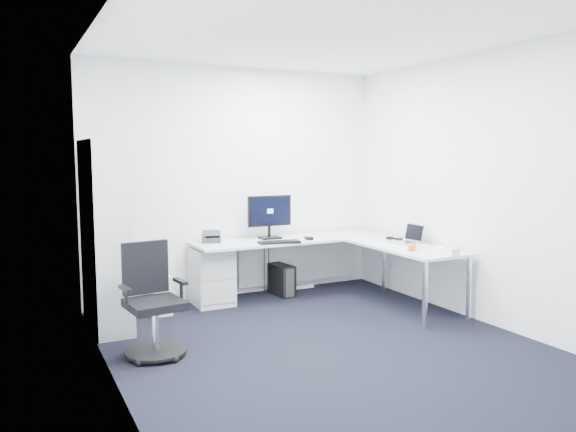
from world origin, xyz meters
name	(u,v)px	position (x,y,z in m)	size (l,w,h in m)	color
ground	(326,347)	(0.00, 0.00, 0.00)	(4.20, 4.20, 0.00)	black
ceiling	(329,32)	(0.00, 0.00, 2.70)	(4.20, 4.20, 0.00)	white
wall_back	(237,183)	(0.00, 2.10, 1.35)	(3.60, 0.02, 2.70)	white
wall_front	(533,221)	(0.00, -2.10, 1.35)	(3.60, 0.02, 2.70)	white
wall_left	(110,203)	(-1.80, 0.00, 1.35)	(0.02, 4.20, 2.70)	white
wall_right	(482,188)	(1.80, 0.00, 1.35)	(0.02, 4.20, 2.70)	white
l_desk	(305,272)	(0.55, 1.40, 0.35)	(2.38, 1.33, 0.69)	silver
drawer_pedestal	(211,276)	(-0.43, 1.82, 0.32)	(0.42, 0.52, 0.64)	silver
bookshelf	(105,235)	(-1.62, 1.45, 0.91)	(0.36, 0.91, 1.83)	#B7B9B9
task_chair	(155,301)	(-1.40, 0.45, 0.48)	(0.53, 0.53, 0.95)	black
black_pc_tower	(282,280)	(0.45, 1.81, 0.19)	(0.17, 0.38, 0.37)	black
beige_pc_tower	(158,293)	(-1.06, 1.76, 0.21)	(0.20, 0.44, 0.42)	beige
power_strip	(301,287)	(0.81, 2.00, 0.02)	(0.35, 0.06, 0.04)	white
monitor	(270,217)	(0.30, 1.83, 0.96)	(0.55, 0.18, 0.53)	black
black_keyboard	(279,242)	(0.26, 1.49, 0.71)	(0.47, 0.17, 0.02)	black
mouse	(309,238)	(0.68, 1.55, 0.71)	(0.07, 0.11, 0.03)	black
desk_phone	(211,236)	(-0.40, 1.89, 0.76)	(0.20, 0.20, 0.14)	#28282A
laptop	(402,234)	(1.49, 0.86, 0.80)	(0.30, 0.30, 0.22)	silver
white_keyboard	(395,246)	(1.27, 0.69, 0.70)	(0.13, 0.47, 0.02)	white
headphones	(394,238)	(1.56, 1.09, 0.72)	(0.13, 0.20, 0.05)	black
orange_fruit	(412,247)	(1.28, 0.43, 0.74)	(0.08, 0.08, 0.08)	orange
tissue_box	(447,251)	(1.43, 0.08, 0.73)	(0.12, 0.22, 0.08)	white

